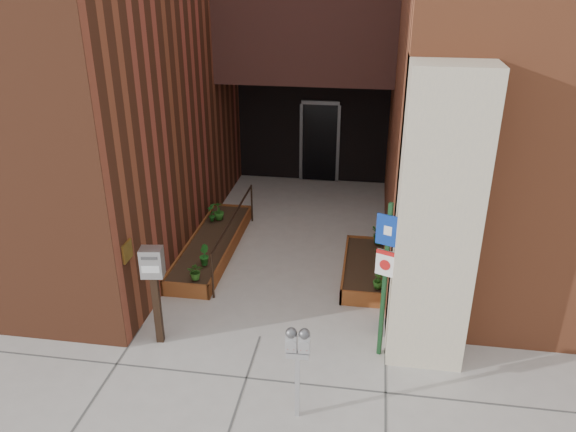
% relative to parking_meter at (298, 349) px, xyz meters
% --- Properties ---
extents(ground, '(80.00, 80.00, 0.00)m').
position_rel_parking_meter_xyz_m(ground, '(-0.83, 1.61, -1.08)').
color(ground, '#9E9991').
rests_on(ground, ground).
extents(planter_left, '(0.90, 3.60, 0.30)m').
position_rel_parking_meter_xyz_m(planter_left, '(-2.38, 4.31, -0.95)').
color(planter_left, brown).
rests_on(planter_left, ground).
extents(planter_right, '(0.80, 2.20, 0.30)m').
position_rel_parking_meter_xyz_m(planter_right, '(0.77, 3.81, -0.95)').
color(planter_right, brown).
rests_on(planter_right, ground).
extents(handrail, '(0.04, 3.34, 0.90)m').
position_rel_parking_meter_xyz_m(handrail, '(-1.88, 4.26, -0.33)').
color(handrail, black).
rests_on(handrail, ground).
extents(parking_meter, '(0.31, 0.15, 1.39)m').
position_rel_parking_meter_xyz_m(parking_meter, '(0.00, 0.00, 0.00)').
color(parking_meter, '#B4B4B7').
rests_on(parking_meter, ground).
extents(sign_post, '(0.33, 0.15, 2.53)m').
position_rel_parking_meter_xyz_m(sign_post, '(1.06, 1.46, 0.48)').
color(sign_post, '#14381B').
rests_on(sign_post, ground).
extents(payment_dropbox, '(0.36, 0.29, 1.66)m').
position_rel_parking_meter_xyz_m(payment_dropbox, '(-2.37, 1.26, 0.12)').
color(payment_dropbox, black).
rests_on(payment_dropbox, ground).
extents(shrub_left_a, '(0.35, 0.35, 0.32)m').
position_rel_parking_meter_xyz_m(shrub_left_a, '(-2.22, 2.71, -0.62)').
color(shrub_left_a, '#295B1A').
rests_on(shrub_left_a, planter_left).
extents(shrub_left_b, '(0.29, 0.29, 0.39)m').
position_rel_parking_meter_xyz_m(shrub_left_b, '(-2.23, 3.25, -0.58)').
color(shrub_left_b, '#1A5A19').
rests_on(shrub_left_b, planter_left).
extents(shrub_left_c, '(0.27, 0.27, 0.41)m').
position_rel_parking_meter_xyz_m(shrub_left_c, '(-2.49, 5.26, -0.58)').
color(shrub_left_c, '#24601B').
rests_on(shrub_left_c, planter_left).
extents(shrub_left_d, '(0.30, 0.30, 0.41)m').
position_rel_parking_meter_xyz_m(shrub_left_d, '(-2.62, 5.15, -0.57)').
color(shrub_left_d, '#1A5D1A').
rests_on(shrub_left_d, planter_left).
extents(shrub_right_a, '(0.25, 0.25, 0.32)m').
position_rel_parking_meter_xyz_m(shrub_right_a, '(1.02, 2.91, -0.62)').
color(shrub_right_a, '#255C1A').
rests_on(shrub_right_a, planter_right).
extents(shrub_right_b, '(0.19, 0.19, 0.36)m').
position_rel_parking_meter_xyz_m(shrub_right_b, '(1.02, 3.80, -0.60)').
color(shrub_right_b, '#1A5B1F').
rests_on(shrub_right_b, planter_right).
extents(shrub_right_c, '(0.38, 0.38, 0.36)m').
position_rel_parking_meter_xyz_m(shrub_right_c, '(1.02, 4.61, -0.60)').
color(shrub_right_c, '#215B1A').
rests_on(shrub_right_c, planter_right).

